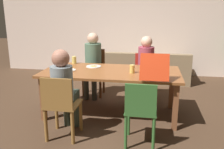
{
  "coord_description": "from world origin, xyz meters",
  "views": [
    {
      "loc": [
        0.64,
        -3.72,
        1.69
      ],
      "look_at": [
        0.0,
        0.1,
        0.65
      ],
      "focal_mm": 38.71,
      "sensor_mm": 36.0,
      "label": 1
    }
  ],
  "objects_px": {
    "chair_0": "(94,71)",
    "drinking_glass_1": "(132,69)",
    "couch": "(143,70)",
    "plate_0": "(94,66)",
    "drinking_glass_0": "(74,60)",
    "dining_table": "(111,75)",
    "plate_1": "(70,70)",
    "chair_3": "(141,110)",
    "person_1": "(64,85)",
    "chair_2": "(146,73)",
    "chair_1": "(61,106)",
    "pizza_box_0": "(154,73)",
    "person_0": "(93,60)",
    "person_2": "(146,63)"
  },
  "relations": [
    {
      "from": "drinking_glass_0",
      "to": "chair_3",
      "type": "bearing_deg",
      "value": -46.72
    },
    {
      "from": "dining_table",
      "to": "chair_3",
      "type": "bearing_deg",
      "value": -60.42
    },
    {
      "from": "couch",
      "to": "plate_0",
      "type": "bearing_deg",
      "value": -113.14
    },
    {
      "from": "person_0",
      "to": "chair_1",
      "type": "bearing_deg",
      "value": -90.0
    },
    {
      "from": "chair_1",
      "to": "drinking_glass_0",
      "type": "xyz_separation_m",
      "value": [
        -0.25,
        1.36,
        0.33
      ]
    },
    {
      "from": "chair_3",
      "to": "chair_2",
      "type": "bearing_deg",
      "value": 90.0
    },
    {
      "from": "chair_3",
      "to": "pizza_box_0",
      "type": "bearing_deg",
      "value": 78.27
    },
    {
      "from": "dining_table",
      "to": "plate_1",
      "type": "bearing_deg",
      "value": -172.76
    },
    {
      "from": "chair_1",
      "to": "person_2",
      "type": "height_order",
      "value": "person_2"
    },
    {
      "from": "plate_0",
      "to": "couch",
      "type": "bearing_deg",
      "value": 66.86
    },
    {
      "from": "chair_0",
      "to": "person_1",
      "type": "distance_m",
      "value": 1.74
    },
    {
      "from": "person_0",
      "to": "drinking_glass_0",
      "type": "bearing_deg",
      "value": -123.4
    },
    {
      "from": "chair_2",
      "to": "plate_1",
      "type": "xyz_separation_m",
      "value": [
        -1.2,
        -1.01,
        0.26
      ]
    },
    {
      "from": "chair_2",
      "to": "drinking_glass_1",
      "type": "height_order",
      "value": "drinking_glass_1"
    },
    {
      "from": "person_1",
      "to": "drinking_glass_0",
      "type": "bearing_deg",
      "value": 101.69
    },
    {
      "from": "dining_table",
      "to": "chair_1",
      "type": "bearing_deg",
      "value": -118.67
    },
    {
      "from": "chair_1",
      "to": "chair_3",
      "type": "height_order",
      "value": "chair_1"
    },
    {
      "from": "chair_0",
      "to": "pizza_box_0",
      "type": "xyz_separation_m",
      "value": [
        1.19,
        -1.15,
        0.3
      ]
    },
    {
      "from": "chair_2",
      "to": "couch",
      "type": "xyz_separation_m",
      "value": [
        -0.09,
        1.16,
        -0.23
      ]
    },
    {
      "from": "chair_1",
      "to": "chair_2",
      "type": "xyz_separation_m",
      "value": [
        1.04,
        1.85,
        0.02
      ]
    },
    {
      "from": "chair_0",
      "to": "drinking_glass_0",
      "type": "relative_size",
      "value": 6.94
    },
    {
      "from": "couch",
      "to": "chair_3",
      "type": "bearing_deg",
      "value": -88.31
    },
    {
      "from": "chair_2",
      "to": "chair_3",
      "type": "distance_m",
      "value": 1.86
    },
    {
      "from": "plate_1",
      "to": "plate_0",
      "type": "bearing_deg",
      "value": 44.67
    },
    {
      "from": "drinking_glass_0",
      "to": "plate_0",
      "type": "bearing_deg",
      "value": -25.59
    },
    {
      "from": "dining_table",
      "to": "person_2",
      "type": "distance_m",
      "value": 0.96
    },
    {
      "from": "person_1",
      "to": "person_0",
      "type": "bearing_deg",
      "value": 90.0
    },
    {
      "from": "chair_3",
      "to": "couch",
      "type": "height_order",
      "value": "chair_3"
    },
    {
      "from": "drinking_glass_1",
      "to": "person_1",
      "type": "bearing_deg",
      "value": -140.64
    },
    {
      "from": "pizza_box_0",
      "to": "drinking_glass_0",
      "type": "height_order",
      "value": "pizza_box_0"
    },
    {
      "from": "chair_0",
      "to": "drinking_glass_1",
      "type": "xyz_separation_m",
      "value": [
        0.85,
        -1.02,
        0.32
      ]
    },
    {
      "from": "person_2",
      "to": "pizza_box_0",
      "type": "bearing_deg",
      "value": -81.54
    },
    {
      "from": "chair_0",
      "to": "chair_2",
      "type": "height_order",
      "value": "chair_0"
    },
    {
      "from": "chair_3",
      "to": "drinking_glass_1",
      "type": "distance_m",
      "value": 0.93
    },
    {
      "from": "person_0",
      "to": "drinking_glass_1",
      "type": "distance_m",
      "value": 1.24
    },
    {
      "from": "chair_0",
      "to": "plate_1",
      "type": "distance_m",
      "value": 1.07
    },
    {
      "from": "plate_0",
      "to": "plate_1",
      "type": "relative_size",
      "value": 1.28
    },
    {
      "from": "chair_3",
      "to": "plate_1",
      "type": "relative_size",
      "value": 4.28
    },
    {
      "from": "dining_table",
      "to": "drinking_glass_0",
      "type": "bearing_deg",
      "value": 150.32
    },
    {
      "from": "pizza_box_0",
      "to": "plate_0",
      "type": "distance_m",
      "value": 1.12
    },
    {
      "from": "chair_2",
      "to": "dining_table",
      "type": "bearing_deg",
      "value": -119.97
    },
    {
      "from": "person_2",
      "to": "plate_0",
      "type": "height_order",
      "value": "person_2"
    },
    {
      "from": "person_2",
      "to": "drinking_glass_1",
      "type": "bearing_deg",
      "value": -101.94
    },
    {
      "from": "person_1",
      "to": "plate_1",
      "type": "distance_m",
      "value": 0.72
    },
    {
      "from": "chair_1",
      "to": "dining_table",
      "type": "bearing_deg",
      "value": 61.33
    },
    {
      "from": "person_0",
      "to": "chair_3",
      "type": "bearing_deg",
      "value": -59.32
    },
    {
      "from": "plate_0",
      "to": "couch",
      "type": "xyz_separation_m",
      "value": [
        0.79,
        1.85,
        -0.48
      ]
    },
    {
      "from": "person_0",
      "to": "chair_1",
      "type": "height_order",
      "value": "person_0"
    },
    {
      "from": "drinking_glass_0",
      "to": "couch",
      "type": "bearing_deg",
      "value": 53.92
    },
    {
      "from": "dining_table",
      "to": "chair_2",
      "type": "bearing_deg",
      "value": 60.03
    }
  ]
}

